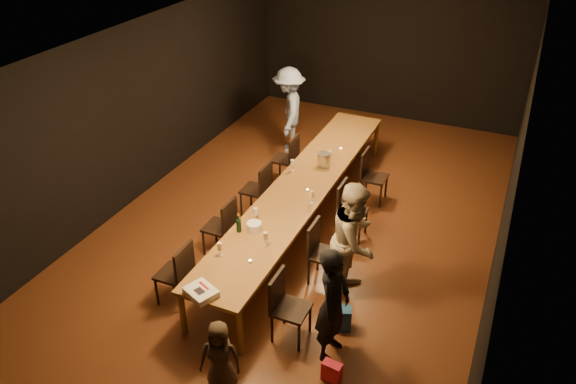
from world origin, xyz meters
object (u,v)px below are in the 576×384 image
at_px(table, 303,187).
at_px(woman_birthday, 333,304).
at_px(chair_right_2, 353,211).
at_px(champagne_bottle, 239,222).
at_px(chair_left_1, 219,226).
at_px(plate_stack, 254,226).
at_px(chair_left_3, 285,159).
at_px(woman_tan, 355,241).
at_px(man_blue, 289,110).
at_px(chair_right_3, 374,177).
at_px(birthday_cake, 201,292).
at_px(chair_left_2, 255,189).
at_px(ice_bucket, 324,160).
at_px(chair_left_0, 174,273).
at_px(chair_right_0, 291,308).
at_px(child, 220,357).
at_px(chair_right_1, 326,254).

distance_m(table, woman_birthday, 2.81).
height_order(chair_right_2, champagne_bottle, champagne_bottle).
height_order(chair_left_1, plate_stack, chair_left_1).
relative_size(chair_left_3, woman_tan, 0.55).
bearing_deg(man_blue, chair_left_3, -2.19).
bearing_deg(plate_stack, chair_right_3, 69.65).
relative_size(man_blue, birthday_cake, 3.86).
xyz_separation_m(man_blue, birthday_cake, (1.21, -5.34, -0.08)).
distance_m(chair_left_2, ice_bucket, 1.25).
bearing_deg(woman_tan, ice_bucket, 36.10).
bearing_deg(chair_right_2, woman_birthday, 12.51).
bearing_deg(ice_bucket, chair_left_0, -106.64).
bearing_deg(chair_right_2, chair_left_2, -90.00).
bearing_deg(chair_right_2, table, -90.00).
bearing_deg(ice_bucket, chair_left_1, -115.90).
height_order(chair_right_0, chair_left_2, same).
bearing_deg(chair_right_2, child, -6.82).
height_order(chair_right_2, child, child).
bearing_deg(chair_right_1, chair_right_0, -0.00).
distance_m(chair_right_3, birthday_cake, 4.22).
xyz_separation_m(chair_right_0, woman_birthday, (0.54, -0.04, 0.29)).
xyz_separation_m(chair_right_0, plate_stack, (-0.98, 0.96, 0.34)).
xyz_separation_m(chair_right_2, woman_birthday, (0.54, -2.44, 0.29)).
xyz_separation_m(champagne_bottle, ice_bucket, (0.39, 2.28, -0.03)).
xyz_separation_m(table, ice_bucket, (0.08, 0.72, 0.17)).
bearing_deg(ice_bucket, chair_left_2, -142.28).
relative_size(woman_tan, man_blue, 0.98).
distance_m(chair_right_3, chair_left_3, 1.70).
bearing_deg(woman_birthday, birthday_cake, 107.38).
height_order(chair_right_3, ice_bucket, ice_bucket).
bearing_deg(woman_tan, table, 50.40).
relative_size(man_blue, plate_stack, 8.27).
bearing_deg(woman_birthday, chair_right_1, 23.76).
relative_size(chair_left_3, child, 0.99).
height_order(birthday_cake, ice_bucket, ice_bucket).
bearing_deg(man_blue, woman_tan, 12.36).
distance_m(chair_left_3, child, 4.81).
distance_m(child, plate_stack, 2.10).
distance_m(chair_right_1, woman_birthday, 1.38).
height_order(chair_left_3, champagne_bottle, champagne_bottle).
bearing_deg(chair_left_3, woman_tan, -139.32).
bearing_deg(plate_stack, chair_right_2, 55.78).
height_order(chair_left_0, ice_bucket, ice_bucket).
bearing_deg(chair_left_2, chair_right_1, -125.22).
height_order(table, chair_right_3, chair_right_3).
relative_size(chair_right_2, chair_left_1, 1.00).
bearing_deg(champagne_bottle, table, 78.93).
xyz_separation_m(chair_right_0, chair_left_0, (-1.70, 0.00, 0.00)).
distance_m(chair_right_2, man_blue, 3.28).
distance_m(chair_left_1, woman_birthday, 2.58).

